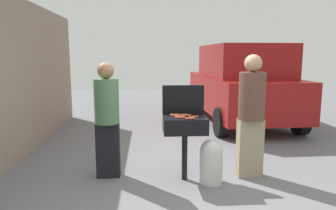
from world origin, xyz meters
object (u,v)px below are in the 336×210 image
hot_dog_2 (190,118)px  hot_dog_4 (193,117)px  bbq_grill (185,127)px  person_right (251,112)px  hot_dog_5 (180,117)px  person_left (107,116)px  hot_dog_3 (175,115)px  hot_dog_6 (174,115)px  propane_tank (211,160)px  parked_minivan (240,83)px  hot_dog_1 (183,115)px  hot_dog_0 (179,116)px  hot_dog_7 (186,115)px

hot_dog_2 → hot_dog_4: bearing=58.4°
bbq_grill → person_right: bearing=3.8°
hot_dog_5 → person_left: bearing=164.1°
hot_dog_3 → hot_dog_6: (-0.01, 0.07, 0.00)m
bbq_grill → hot_dog_3: hot_dog_3 is taller
propane_tank → person_left: size_ratio=0.37×
bbq_grill → parked_minivan: size_ratio=0.20×
hot_dog_1 → hot_dog_4: 0.20m
hot_dog_4 → person_right: size_ratio=0.07×
hot_dog_0 → hot_dog_5: 0.08m
hot_dog_1 → person_left: (-1.07, 0.10, -0.02)m
hot_dog_3 → hot_dog_7: same height
bbq_grill → hot_dog_1: bearing=99.6°
hot_dog_2 → person_left: (-1.14, 0.36, -0.02)m
person_right → bbq_grill: bearing=19.3°
propane_tank → person_left: person_left is taller
hot_dog_0 → hot_dog_6: size_ratio=1.00×
person_right → hot_dog_0: bearing=19.5°
bbq_grill → propane_tank: bbq_grill is taller
hot_dog_1 → hot_dog_4: size_ratio=1.00×
bbq_grill → person_left: person_left is taller
hot_dog_4 → hot_dog_6: bearing=144.7°
hot_dog_3 → hot_dog_6: size_ratio=1.00×
person_left → hot_dog_1: bearing=-4.7°
hot_dog_2 → hot_dog_5: same height
hot_dog_5 → parked_minivan: 4.39m
hot_dog_2 → hot_dog_5: (-0.13, 0.07, 0.00)m
bbq_grill → hot_dog_3: (-0.13, 0.05, 0.16)m
person_left → hot_dog_5: bearing=-15.4°
person_left → person_right: (2.05, -0.13, 0.06)m
hot_dog_6 → person_left: person_left is taller
bbq_grill → hot_dog_6: 0.24m
person_right → hot_dog_6: bearing=12.6°
hot_dog_2 → parked_minivan: parked_minivan is taller
hot_dog_2 → hot_dog_6: size_ratio=1.00×
hot_dog_0 → person_left: 1.03m
hot_dog_3 → propane_tank: bearing=-21.2°
hot_dog_0 → hot_dog_6: same height
hot_dog_1 → hot_dog_7: (0.04, -0.05, 0.00)m
hot_dog_5 → parked_minivan: size_ratio=0.03×
hot_dog_5 → hot_dog_0: bearing=89.3°
hot_dog_1 → hot_dog_6: size_ratio=1.00×
bbq_grill → hot_dog_1: (-0.02, 0.10, 0.16)m
hot_dog_4 → person_right: bearing=8.1°
hot_dog_0 → person_right: size_ratio=0.07×
hot_dog_7 → parked_minivan: parked_minivan is taller
hot_dog_0 → bbq_grill: bearing=6.5°
hot_dog_7 → parked_minivan: 4.21m
hot_dog_2 → person_right: person_right is taller
hot_dog_2 → hot_dog_3: (-0.17, 0.21, 0.00)m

